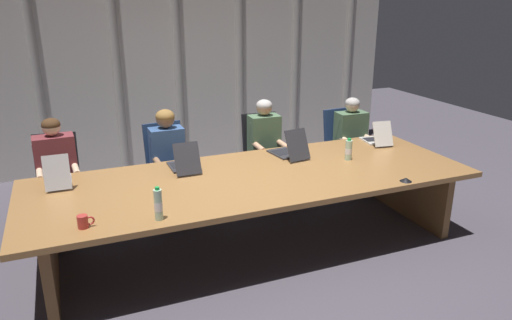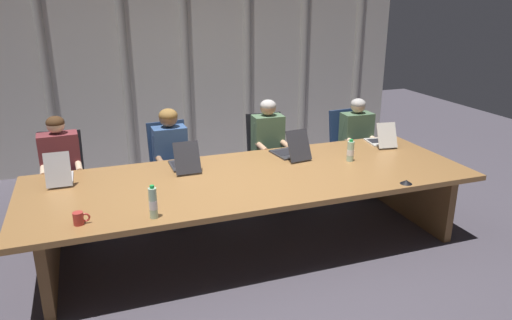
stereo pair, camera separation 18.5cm
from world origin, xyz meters
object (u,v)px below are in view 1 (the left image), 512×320
laptop_right_mid (376,138)px  water_bottle_secondary (158,205)px  conference_mic_left_side (406,180)px  person_right_mid (354,137)px  laptop_center (289,151)px  laptop_left_end (58,179)px  office_chair_left_end (59,194)px  office_chair_left_mid (170,178)px  laptop_left_mid (184,164)px  office_chair_center (264,165)px  person_left_end (58,171)px  person_left_mid (169,157)px  coffee_mug_near (83,222)px  office_chair_right_mid (345,155)px  water_bottle_primary (349,150)px  person_center (267,145)px

laptop_right_mid → water_bottle_secondary: 2.91m
conference_mic_left_side → person_right_mid: bearing=72.3°
laptop_center → conference_mic_left_side: size_ratio=4.59×
laptop_left_end → laptop_right_mid: 3.41m
office_chair_left_end → office_chair_left_mid: (1.17, 0.00, 0.00)m
laptop_right_mid → office_chair_left_end: size_ratio=0.46×
laptop_left_mid → office_chair_center: (1.17, 0.72, -0.41)m
laptop_left_end → office_chair_left_end: size_ratio=0.42×
water_bottle_secondary → conference_mic_left_side: (2.25, -0.06, -0.10)m
laptop_center → person_left_end: bearing=67.9°
laptop_center → office_chair_left_mid: bearing=48.9°
person_left_end → person_left_mid: 1.13m
laptop_left_end → coffee_mug_near: size_ratio=3.32×
office_chair_right_mid → water_bottle_primary: (-0.66, -1.07, 0.47)m
office_chair_right_mid → office_chair_left_mid: bearing=-95.4°
conference_mic_left_side → laptop_center: bearing=122.4°
office_chair_center → office_chair_right_mid: bearing=91.9°
laptop_center → water_bottle_secondary: laptop_center is taller
laptop_left_mid → person_right_mid: 2.40m
laptop_center → person_right_mid: person_right_mid is taller
laptop_left_end → office_chair_left_end: bearing=3.6°
laptop_left_end → office_chair_left_mid: bearing=-57.6°
office_chair_right_mid → laptop_left_mid: bearing=-78.0°
laptop_center → person_right_mid: (1.20, 0.57, -0.14)m
person_left_end → office_chair_center: bearing=91.0°
person_left_end → water_bottle_primary: person_left_end is taller
person_left_mid → person_center: 1.15m
laptop_right_mid → office_chair_center: (-1.10, 0.69, -0.41)m
person_center → laptop_right_mid: bearing=67.1°
person_left_mid → laptop_left_mid: bearing=1.3°
laptop_center → person_right_mid: size_ratio=0.45×
laptop_left_end → person_left_end: (-0.01, 0.54, -0.11)m
laptop_right_mid → person_right_mid: bearing=1.5°
laptop_left_end → office_chair_right_mid: laptop_left_end is taller
office_chair_center → person_center: size_ratio=0.82×
water_bottle_secondary → coffee_mug_near: water_bottle_secondary is taller
laptop_center → laptop_right_mid: 1.14m
office_chair_right_mid → coffee_mug_near: bearing=-68.5°
laptop_left_end → laptop_left_mid: laptop_left_end is taller
person_left_end → office_chair_right_mid: bearing=89.6°
water_bottle_secondary → laptop_right_mid: bearing=21.2°
laptop_center → person_left_mid: (-1.15, 0.58, -0.10)m
coffee_mug_near → laptop_left_end: bearing=99.1°
laptop_left_mid → conference_mic_left_side: 2.10m
laptop_center → office_chair_right_mid: 1.45m
laptop_center → office_chair_right_mid: size_ratio=0.54×
person_right_mid → person_left_end: bearing=-88.5°
laptop_right_mid → coffee_mug_near: laptop_right_mid is taller
office_chair_left_end → person_left_mid: (1.15, -0.16, 0.31)m
person_center → person_right_mid: (1.20, -0.00, -0.03)m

